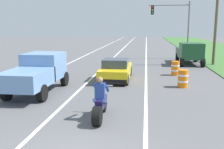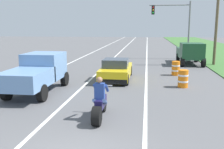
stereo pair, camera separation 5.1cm
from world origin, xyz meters
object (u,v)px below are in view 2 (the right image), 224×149
construction_barrel_mid (176,68)px  construction_barrel_nearest (183,79)px  motorcycle_with_rider (100,104)px  traffic_light_mast_near (177,21)px  pickup_truck_right_shoulder_dark_green (190,52)px  pickup_truck_left_lane_light_blue (38,71)px  sports_car_yellow (116,70)px

construction_barrel_mid → construction_barrel_nearest: bearing=-89.7°
motorcycle_with_rider → traffic_light_mast_near: traffic_light_mast_near is taller
motorcycle_with_rider → construction_barrel_nearest: motorcycle_with_rider is taller
traffic_light_mast_near → pickup_truck_right_shoulder_dark_green: bearing=-77.6°
pickup_truck_right_shoulder_dark_green → traffic_light_mast_near: traffic_light_mast_near is taller
pickup_truck_left_lane_light_blue → motorcycle_with_rider: bearing=-42.6°
pickup_truck_left_lane_light_blue → construction_barrel_mid: pickup_truck_left_lane_light_blue is taller
motorcycle_with_rider → traffic_light_mast_near: (4.71, 19.39, 3.38)m
sports_car_yellow → traffic_light_mast_near: size_ratio=0.72×
motorcycle_with_rider → traffic_light_mast_near: size_ratio=0.37×
motorcycle_with_rider → traffic_light_mast_near: bearing=76.4°
motorcycle_with_rider → construction_barrel_nearest: bearing=57.1°
pickup_truck_right_shoulder_dark_green → motorcycle_with_rider: bearing=-110.0°
motorcycle_with_rider → traffic_light_mast_near: 20.23m
construction_barrel_mid → traffic_light_mast_near: bearing=84.3°
traffic_light_mast_near → construction_barrel_nearest: 14.07m
construction_barrel_nearest → sports_car_yellow: bearing=157.6°
pickup_truck_right_shoulder_dark_green → traffic_light_mast_near: (-0.88, 4.00, 2.87)m
motorcycle_with_rider → pickup_truck_left_lane_light_blue: bearing=137.4°
sports_car_yellow → pickup_truck_left_lane_light_blue: bearing=-133.6°
pickup_truck_left_lane_light_blue → construction_barrel_nearest: pickup_truck_left_lane_light_blue is taller
pickup_truck_left_lane_light_blue → pickup_truck_right_shoulder_dark_green: 15.14m
motorcycle_with_rider → pickup_truck_right_shoulder_dark_green: 16.38m
motorcycle_with_rider → construction_barrel_mid: motorcycle_with_rider is taller
traffic_light_mast_near → construction_barrel_nearest: traffic_light_mast_near is taller
sports_car_yellow → pickup_truck_left_lane_light_blue: (-3.65, -3.83, 0.48)m
sports_car_yellow → construction_barrel_mid: 4.51m
sports_car_yellow → pickup_truck_left_lane_light_blue: size_ratio=0.90×
motorcycle_with_rider → sports_car_yellow: motorcycle_with_rider is taller
traffic_light_mast_near → construction_barrel_mid: size_ratio=6.00×
motorcycle_with_rider → construction_barrel_nearest: 6.89m
construction_barrel_nearest → construction_barrel_mid: (-0.02, 3.73, 0.00)m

